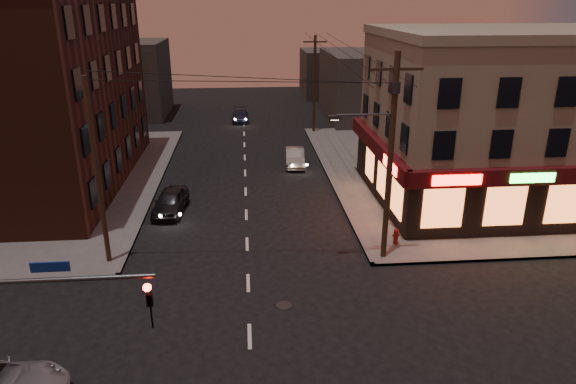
{
  "coord_description": "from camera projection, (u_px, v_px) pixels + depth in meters",
  "views": [
    {
      "loc": [
        0.04,
        -16.67,
        12.23
      ],
      "look_at": [
        2.12,
        7.22,
        3.2
      ],
      "focal_mm": 32.0,
      "sensor_mm": 36.0,
      "label": 1
    }
  ],
  "objects": [
    {
      "name": "sedan_far",
      "position": [
        240.0,
        115.0,
        54.66
      ],
      "size": [
        1.74,
        4.24,
        1.23
      ],
      "primitive_type": "imported",
      "rotation": [
        0.0,
        0.0,
        -0.0
      ],
      "color": "#191D32",
      "rests_on": "ground"
    },
    {
      "name": "sedan_near",
      "position": [
        170.0,
        201.0,
        31.19
      ],
      "size": [
        2.16,
        4.35,
        1.42
      ],
      "primitive_type": "imported",
      "rotation": [
        0.0,
        0.0,
        -0.12
      ],
      "color": "black",
      "rests_on": "ground"
    },
    {
      "name": "bg_building_nw",
      "position": [
        124.0,
        79.0,
        56.54
      ],
      "size": [
        9.0,
        10.0,
        8.0
      ],
      "primitive_type": "cube",
      "color": "#3F3D3A",
      "rests_on": "ground"
    },
    {
      "name": "fire_hydrant",
      "position": [
        396.0,
        236.0,
        26.89
      ],
      "size": [
        0.37,
        0.37,
        0.85
      ],
      "rotation": [
        0.0,
        0.0,
        0.1
      ],
      "color": "maroon",
      "rests_on": "sidewalk_ne"
    },
    {
      "name": "utility_pole_west",
      "position": [
        97.0,
        174.0,
        23.72
      ],
      "size": [
        0.24,
        0.24,
        9.0
      ],
      "primitive_type": "cylinder",
      "color": "#382619",
      "rests_on": "sidewalk_nw"
    },
    {
      "name": "sedan_mid",
      "position": [
        295.0,
        157.0,
        40.04
      ],
      "size": [
        1.69,
        4.15,
        1.34
      ],
      "primitive_type": "imported",
      "rotation": [
        0.0,
        0.0,
        -0.07
      ],
      "color": "gray",
      "rests_on": "ground"
    },
    {
      "name": "traffic_signal",
      "position": [
        24.0,
        347.0,
        12.71
      ],
      "size": [
        4.49,
        0.32,
        6.47
      ],
      "color": "#333538",
      "rests_on": "ground"
    },
    {
      "name": "utility_pole_main",
      "position": [
        389.0,
        148.0,
        23.77
      ],
      "size": [
        4.2,
        0.44,
        10.0
      ],
      "color": "#382619",
      "rests_on": "sidewalk_ne"
    },
    {
      "name": "ground",
      "position": [
        250.0,
        336.0,
        19.85
      ],
      "size": [
        120.0,
        120.0,
        0.0
      ],
      "primitive_type": "plane",
      "color": "black",
      "rests_on": "ground"
    },
    {
      "name": "utility_pole_far",
      "position": [
        314.0,
        85.0,
        48.59
      ],
      "size": [
        0.26,
        0.26,
        9.0
      ],
      "primitive_type": "cylinder",
      "color": "#382619",
      "rests_on": "sidewalk_ne"
    },
    {
      "name": "bg_building_ne_a",
      "position": [
        373.0,
        86.0,
        55.18
      ],
      "size": [
        10.0,
        12.0,
        7.0
      ],
      "primitive_type": "cube",
      "color": "#3F3D3A",
      "rests_on": "ground"
    },
    {
      "name": "brick_apartment",
      "position": [
        24.0,
        89.0,
        34.04
      ],
      "size": [
        12.0,
        20.0,
        13.0
      ],
      "primitive_type": "cube",
      "color": "#411E15",
      "rests_on": "sidewalk_nw"
    },
    {
      "name": "bg_building_ne_b",
      "position": [
        333.0,
        73.0,
        68.24
      ],
      "size": [
        8.0,
        8.0,
        6.0
      ],
      "primitive_type": "cube",
      "color": "#3F3D3A",
      "rests_on": "ground"
    },
    {
      "name": "pizza_building",
      "position": [
        501.0,
        118.0,
        31.78
      ],
      "size": [
        15.85,
        12.85,
        10.5
      ],
      "color": "gray",
      "rests_on": "sidewalk_ne"
    },
    {
      "name": "sidewalk_ne",
      "position": [
        482.0,
        170.0,
        39.0
      ],
      "size": [
        24.0,
        28.0,
        0.15
      ],
      "primitive_type": "cube",
      "color": "#514F4C",
      "rests_on": "ground"
    }
  ]
}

